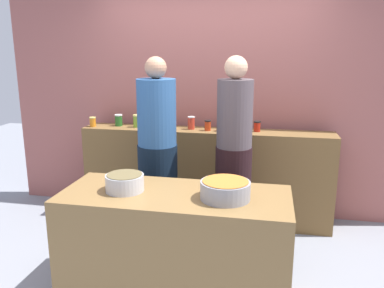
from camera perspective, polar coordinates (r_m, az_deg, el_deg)
The scene contains 16 objects.
ground at distance 3.54m, azimuth -1.17°, elevation -18.13°, with size 12.00×12.00×0.00m, color gray.
storefront_wall at distance 4.45m, azimuth 2.81°, elevation 8.91°, with size 4.80×0.12×3.00m, color #9D5852.
display_shelf at distance 4.31m, azimuth 1.96°, elevation -4.64°, with size 2.70×0.36×1.03m, color brown.
prep_table at distance 3.08m, azimuth -2.45°, elevation -14.43°, with size 1.70×0.70×0.83m, color brown.
preserve_jar_0 at distance 4.48m, azimuth -14.30°, elevation 3.16°, with size 0.07×0.07×0.11m.
preserve_jar_1 at distance 4.46m, azimuth -10.67°, elevation 3.44°, with size 0.09×0.09×0.13m.
preserve_jar_2 at distance 4.35m, azimuth -8.08°, elevation 3.36°, with size 0.08×0.08×0.14m.
preserve_jar_3 at distance 4.22m, azimuth -4.76°, elevation 3.19°, with size 0.07×0.07×0.15m.
preserve_jar_4 at distance 4.20m, azimuth -0.11°, elevation 3.11°, with size 0.08×0.08×0.14m.
preserve_jar_5 at distance 4.13m, azimuth 2.31°, elevation 2.74°, with size 0.07×0.07×0.11m.
preserve_jar_6 at distance 4.11m, azimuth 4.59°, elevation 2.68°, with size 0.09×0.09×0.11m.
preserve_jar_7 at distance 4.13m, azimuth 9.49°, elevation 2.57°, with size 0.07×0.07×0.11m.
cooking_pot_left at distance 2.98m, azimuth -9.79°, elevation -5.58°, with size 0.29×0.29×0.13m.
cooking_pot_center at distance 2.79m, azimuth 4.88°, elevation -6.71°, with size 0.36×0.36×0.13m.
cook_with_tongs at distance 3.71m, azimuth -5.04°, elevation -2.77°, with size 0.37×0.37×1.81m.
cook_in_cap at distance 3.63m, azimuth 6.08°, elevation -2.94°, with size 0.34×0.34×1.82m.
Camera 1 is at (0.66, -2.94, 1.86)m, focal length 36.51 mm.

